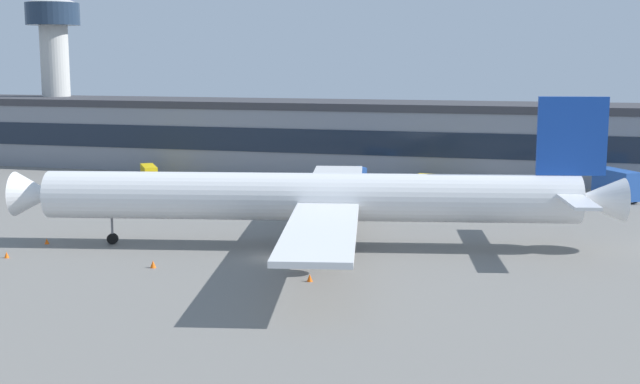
% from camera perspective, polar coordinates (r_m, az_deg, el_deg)
% --- Properties ---
extents(ground_plane, '(600.00, 600.00, 0.00)m').
position_cam_1_polar(ground_plane, '(81.15, -3.03, -4.47)').
color(ground_plane, slate).
extents(terminal_building, '(167.93, 15.52, 11.84)m').
position_cam_1_polar(terminal_building, '(138.49, 4.96, 3.62)').
color(terminal_building, gray).
rests_on(terminal_building, ground_plane).
extents(airliner, '(60.96, 53.00, 15.22)m').
position_cam_1_polar(airliner, '(84.87, -0.08, -0.34)').
color(airliner, white).
rests_on(airliner, ground_plane).
extents(control_tower, '(9.70, 9.70, 30.80)m').
position_cam_1_polar(control_tower, '(164.80, -17.45, 8.75)').
color(control_tower, '#B7B7B2').
rests_on(control_tower, ground_plane).
extents(follow_me_car, '(4.54, 4.35, 1.85)m').
position_cam_1_polar(follow_me_car, '(124.84, 11.04, 0.65)').
color(follow_me_car, white).
rests_on(follow_me_car, ground_plane).
extents(catering_truck, '(6.16, 7.43, 4.15)m').
position_cam_1_polar(catering_truck, '(119.62, 19.38, 0.52)').
color(catering_truck, '#2651A5').
rests_on(catering_truck, ground_plane).
extents(belt_loader, '(5.22, 6.43, 1.95)m').
position_cam_1_polar(belt_loader, '(137.69, -11.46, 1.44)').
color(belt_loader, yellow).
rests_on(belt_loader, ground_plane).
extents(stair_truck, '(6.24, 5.53, 3.55)m').
position_cam_1_polar(stair_truck, '(119.71, 1.58, 0.89)').
color(stair_truck, '#2651A5').
rests_on(stair_truck, ground_plane).
extents(baggage_tug, '(3.83, 2.50, 1.85)m').
position_cam_1_polar(baggage_tug, '(126.22, 7.35, 0.84)').
color(baggage_tug, yellow).
rests_on(baggage_tug, ground_plane).
extents(traffic_cone_0, '(0.47, 0.47, 0.59)m').
position_cam_1_polar(traffic_cone_0, '(91.49, -17.93, -3.17)').
color(traffic_cone_0, '#F2590C').
rests_on(traffic_cone_0, ground_plane).
extents(traffic_cone_1, '(0.55, 0.55, 0.68)m').
position_cam_1_polar(traffic_cone_1, '(78.81, -11.19, -4.79)').
color(traffic_cone_1, '#F2590C').
rests_on(traffic_cone_1, ground_plane).
extents(traffic_cone_2, '(0.51, 0.51, 0.64)m').
position_cam_1_polar(traffic_cone_2, '(72.72, -0.70, -5.80)').
color(traffic_cone_2, '#F2590C').
rests_on(traffic_cone_2, ground_plane).
extents(traffic_cone_3, '(0.47, 0.47, 0.59)m').
position_cam_1_polar(traffic_cone_3, '(86.47, -20.37, -3.99)').
color(traffic_cone_3, '#F2590C').
rests_on(traffic_cone_3, ground_plane).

